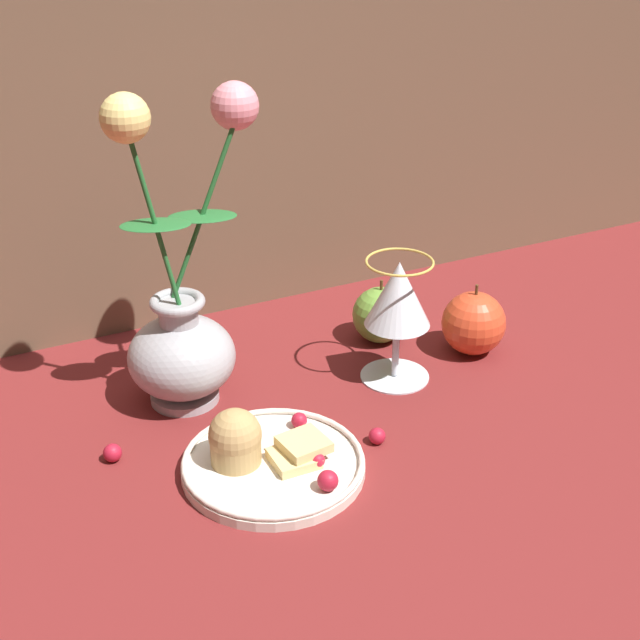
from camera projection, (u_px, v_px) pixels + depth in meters
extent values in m
plane|color=maroon|center=(277.00, 408.00, 0.96)|extent=(2.40, 2.40, 0.00)
cylinder|color=#A3A3A8|center=(185.00, 395.00, 0.97)|extent=(0.07, 0.07, 0.01)
ellipsoid|color=#A3A3A8|center=(182.00, 357.00, 0.95)|extent=(0.12, 0.12, 0.09)
cylinder|color=#A3A3A8|center=(179.00, 317.00, 0.93)|extent=(0.04, 0.04, 0.03)
torus|color=#A3A3A8|center=(177.00, 302.00, 0.92)|extent=(0.06, 0.06, 0.01)
cylinder|color=#23662D|center=(153.00, 216.00, 0.86)|extent=(0.04, 0.01, 0.20)
ellipsoid|color=#23662D|center=(155.00, 225.00, 0.87)|extent=(0.08, 0.06, 0.00)
sphere|color=#EFD67A|center=(125.00, 118.00, 0.81)|extent=(0.05, 0.05, 0.05)
cylinder|color=#23662D|center=(205.00, 206.00, 0.89)|extent=(0.08, 0.02, 0.19)
ellipsoid|color=#23662D|center=(202.00, 216.00, 0.90)|extent=(0.08, 0.06, 0.00)
sphere|color=pink|center=(235.00, 106.00, 0.87)|extent=(0.05, 0.05, 0.05)
cylinder|color=silver|center=(273.00, 467.00, 0.86)|extent=(0.18, 0.18, 0.01)
torus|color=silver|center=(273.00, 460.00, 0.85)|extent=(0.18, 0.18, 0.01)
cylinder|color=tan|center=(236.00, 448.00, 0.85)|extent=(0.05, 0.05, 0.03)
sphere|color=tan|center=(235.00, 435.00, 0.84)|extent=(0.05, 0.05, 0.05)
cube|color=#DBBC7A|center=(294.00, 458.00, 0.85)|extent=(0.04, 0.04, 0.01)
cube|color=#DBBC7A|center=(304.00, 444.00, 0.86)|extent=(0.05, 0.05, 0.01)
sphere|color=#AD192D|center=(328.00, 481.00, 0.81)|extent=(0.02, 0.02, 0.02)
sphere|color=#AD192D|center=(318.00, 460.00, 0.85)|extent=(0.01, 0.01, 0.01)
sphere|color=#AD192D|center=(319.00, 445.00, 0.87)|extent=(0.02, 0.02, 0.02)
sphere|color=#AD192D|center=(305.00, 435.00, 0.88)|extent=(0.02, 0.02, 0.02)
sphere|color=#AD192D|center=(296.00, 421.00, 0.90)|extent=(0.02, 0.02, 0.02)
cylinder|color=silver|center=(393.00, 374.00, 1.02)|extent=(0.08, 0.08, 0.00)
cylinder|color=silver|center=(394.00, 348.00, 1.00)|extent=(0.01, 0.01, 0.06)
cone|color=silver|center=(396.00, 292.00, 0.97)|extent=(0.07, 0.07, 0.07)
cone|color=gold|center=(396.00, 301.00, 0.97)|extent=(0.06, 0.06, 0.05)
torus|color=gold|center=(398.00, 261.00, 0.95)|extent=(0.07, 0.07, 0.00)
sphere|color=#D14223|center=(474.00, 323.00, 1.05)|extent=(0.08, 0.08, 0.08)
cylinder|color=#4C3319|center=(477.00, 290.00, 1.03)|extent=(0.00, 0.00, 0.01)
sphere|color=#669938|center=(380.00, 315.00, 1.08)|extent=(0.07, 0.07, 0.07)
cylinder|color=#4C3319|center=(381.00, 285.00, 1.06)|extent=(0.00, 0.00, 0.01)
sphere|color=#AD192D|center=(377.00, 436.00, 0.90)|extent=(0.02, 0.02, 0.02)
sphere|color=#AD192D|center=(113.00, 453.00, 0.87)|extent=(0.02, 0.02, 0.02)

